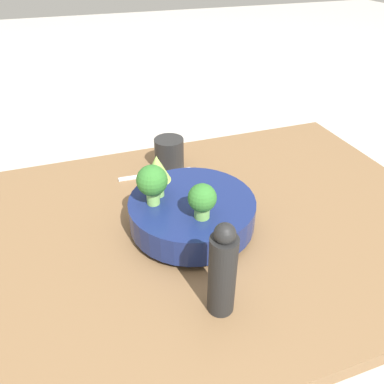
{
  "coord_description": "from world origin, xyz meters",
  "views": [
    {
      "loc": [
        0.21,
        0.59,
        0.55
      ],
      "look_at": [
        0.01,
        0.01,
        0.13
      ],
      "focal_mm": 35.0,
      "sensor_mm": 36.0,
      "label": 1
    }
  ],
  "objects_px": {
    "bowl": "(192,212)",
    "fork": "(155,174)",
    "pepper_mill": "(222,271)",
    "cup": "(169,154)"
  },
  "relations": [
    {
      "from": "bowl",
      "to": "fork",
      "type": "bearing_deg",
      "value": -85.07
    },
    {
      "from": "pepper_mill",
      "to": "fork",
      "type": "relative_size",
      "value": 0.93
    },
    {
      "from": "pepper_mill",
      "to": "fork",
      "type": "xyz_separation_m",
      "value": [
        -0.0,
        -0.45,
        -0.08
      ]
    },
    {
      "from": "bowl",
      "to": "pepper_mill",
      "type": "bearing_deg",
      "value": 83.56
    },
    {
      "from": "cup",
      "to": "fork",
      "type": "relative_size",
      "value": 0.44
    },
    {
      "from": "bowl",
      "to": "pepper_mill",
      "type": "xyz_separation_m",
      "value": [
        0.02,
        0.21,
        0.04
      ]
    },
    {
      "from": "bowl",
      "to": "fork",
      "type": "height_order",
      "value": "bowl"
    },
    {
      "from": "bowl",
      "to": "pepper_mill",
      "type": "height_order",
      "value": "pepper_mill"
    },
    {
      "from": "cup",
      "to": "pepper_mill",
      "type": "bearing_deg",
      "value": 83.95
    },
    {
      "from": "pepper_mill",
      "to": "bowl",
      "type": "bearing_deg",
      "value": -96.44
    }
  ]
}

